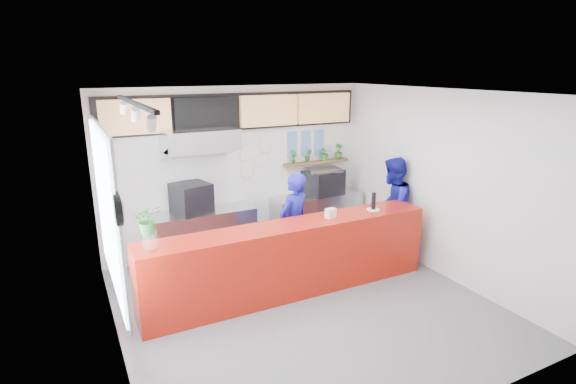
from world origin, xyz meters
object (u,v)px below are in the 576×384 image
object	(u,v)px
espresso_machine	(323,182)
staff_center	(294,225)
service_counter	(291,259)
panini_oven	(191,198)
staff_right	(392,207)
pepper_mill	(374,201)

from	to	relation	value
espresso_machine	staff_center	xyz separation A→B (m)	(-1.31, -1.24, -0.28)
service_counter	staff_center	distance (m)	0.72
panini_oven	staff_right	bearing A→B (deg)	-37.13
panini_oven	staff_right	size ratio (longest dim) A/B	0.31
panini_oven	espresso_machine	bearing A→B (deg)	-14.57
service_counter	espresso_machine	bearing A→B (deg)	47.64
espresso_machine	service_counter	bearing A→B (deg)	-144.77
panini_oven	espresso_machine	distance (m)	2.63
espresso_machine	staff_right	xyz separation A→B (m)	(0.61, -1.34, -0.23)
service_counter	pepper_mill	xyz separation A→B (m)	(1.48, -0.00, 0.70)
panini_oven	pepper_mill	xyz separation A→B (m)	(2.47, -1.80, 0.09)
panini_oven	staff_center	world-z (taller)	staff_center
service_counter	staff_center	size ratio (longest dim) A/B	2.63
espresso_machine	panini_oven	bearing A→B (deg)	167.59
pepper_mill	staff_right	bearing A→B (deg)	30.79
staff_center	staff_right	xyz separation A→B (m)	(1.91, -0.10, 0.05)
service_counter	espresso_machine	distance (m)	2.51
service_counter	staff_center	xyz separation A→B (m)	(0.34, 0.56, 0.31)
staff_right	pepper_mill	xyz separation A→B (m)	(-0.77, -0.46, 0.35)
espresso_machine	staff_right	bearing A→B (deg)	-78.13
panini_oven	espresso_machine	xyz separation A→B (m)	(2.63, 0.00, -0.02)
staff_right	pepper_mill	distance (m)	0.96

